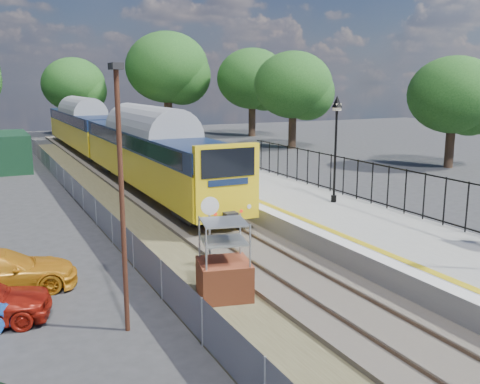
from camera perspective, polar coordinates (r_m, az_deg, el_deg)
ground at (r=16.42m, az=7.14°, el=-10.05°), size 120.00×120.00×0.00m
track_bed at (r=24.49m, az=-6.32°, el=-2.53°), size 5.90×80.00×0.29m
platform at (r=24.91m, az=5.16°, el=-1.41°), size 5.00×70.00×0.90m
platform_edge at (r=23.82m, az=0.94°, el=-0.85°), size 0.90×70.00×0.01m
victorian_lamp_north at (r=23.30m, az=10.24°, el=7.13°), size 0.44×0.44×4.60m
palisade_fence at (r=21.60m, az=18.61°, el=-0.23°), size 0.12×26.00×2.00m
wire_fence at (r=25.64m, az=-15.99°, el=-1.10°), size 0.06×52.00×1.20m
tree_line at (r=55.58m, az=-16.33°, el=11.71°), size 56.80×43.80×11.88m
train at (r=39.84m, az=-13.89°, el=5.92°), size 2.82×40.83×3.51m
brick_plinth at (r=15.15m, az=-1.71°, el=-7.38°), size 1.71×1.71×2.30m
speed_sign at (r=15.97m, az=-3.24°, el=-3.59°), size 0.55×0.14×2.73m
carpark_lamp at (r=12.82m, az=-12.57°, el=0.94°), size 0.25×0.50×6.47m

